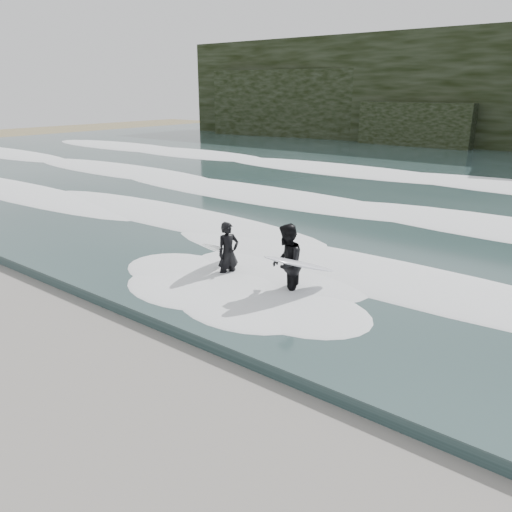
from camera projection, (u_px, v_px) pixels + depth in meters
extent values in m
plane|color=olive|center=(1.00, 374.00, 9.43)|extent=(120.00, 120.00, 0.00)
cube|color=#293F3E|center=(465.00, 173.00, 31.04)|extent=(90.00, 52.00, 0.30)
ellipsoid|color=white|center=(278.00, 243.00, 16.02)|extent=(60.00, 3.20, 0.20)
ellipsoid|color=white|center=(374.00, 205.00, 21.25)|extent=(60.00, 4.00, 0.24)
ellipsoid|color=white|center=(444.00, 176.00, 27.96)|extent=(60.00, 4.80, 0.30)
imported|color=black|center=(228.00, 253.00, 13.53)|extent=(0.61, 0.74, 1.75)
ellipsoid|color=white|center=(218.00, 249.00, 13.79)|extent=(1.08, 1.88, 0.90)
imported|color=black|center=(286.00, 263.00, 12.36)|extent=(1.09, 1.20, 2.01)
ellipsoid|color=white|center=(301.00, 264.00, 12.09)|extent=(1.28, 2.25, 0.87)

